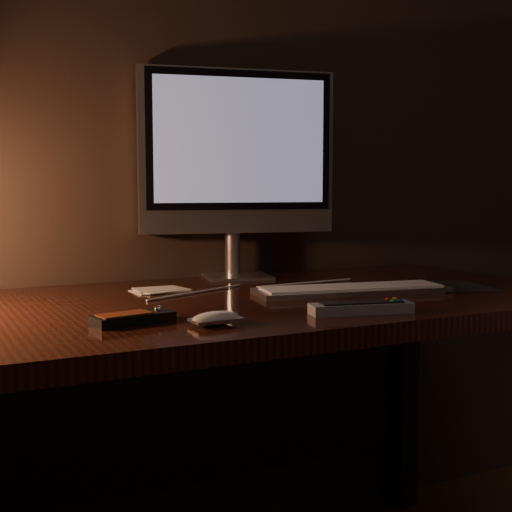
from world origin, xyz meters
name	(u,v)px	position (x,y,z in m)	size (l,w,h in m)	color
desk	(214,351)	(0.00, 1.93, 0.62)	(1.60, 0.75, 0.75)	black
monitor	(238,156)	(0.17, 2.16, 1.07)	(0.51, 0.18, 0.54)	silver
keyboard	(352,289)	(0.29, 1.81, 0.76)	(0.45, 0.12, 0.02)	silver
mousepad	(440,287)	(0.53, 1.79, 0.75)	(0.22, 0.18, 0.00)	black
mouse	(216,320)	(-0.13, 1.60, 0.76)	(0.09, 0.05, 0.02)	white
media_remote	(133,318)	(-0.26, 1.68, 0.76)	(0.15, 0.08, 0.03)	black
tv_remote	(361,308)	(0.16, 1.58, 0.76)	(0.21, 0.09, 0.03)	gray
papers	(160,290)	(-0.09, 2.03, 0.75)	(0.12, 0.08, 0.01)	white
cable	(255,288)	(0.12, 1.96, 0.75)	(0.00, 0.00, 0.58)	white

